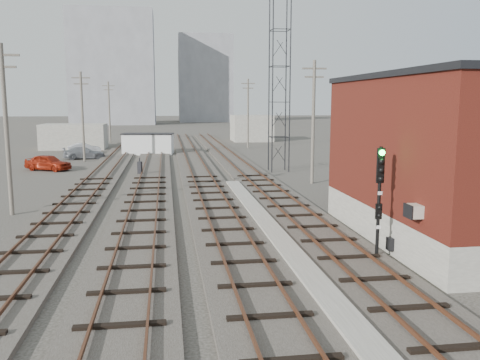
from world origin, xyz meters
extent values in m
plane|color=#282621|center=(0.00, 60.00, 0.00)|extent=(320.00, 320.00, 0.00)
cube|color=#332D28|center=(2.50, 39.00, 0.10)|extent=(3.20, 90.00, 0.20)
cube|color=#4C2816|center=(1.78, 39.00, 0.33)|extent=(0.07, 90.00, 0.12)
cube|color=#4C2816|center=(3.22, 39.00, 0.33)|extent=(0.07, 90.00, 0.12)
cube|color=#332D28|center=(-1.50, 39.00, 0.10)|extent=(3.20, 90.00, 0.20)
cube|color=#4C2816|center=(-2.22, 39.00, 0.33)|extent=(0.07, 90.00, 0.12)
cube|color=#4C2816|center=(-0.78, 39.00, 0.33)|extent=(0.07, 90.00, 0.12)
cube|color=#332D28|center=(-5.50, 39.00, 0.10)|extent=(3.20, 90.00, 0.20)
cube|color=#4C2816|center=(-6.22, 39.00, 0.33)|extent=(0.07, 90.00, 0.12)
cube|color=#4C2816|center=(-4.78, 39.00, 0.33)|extent=(0.07, 90.00, 0.12)
cube|color=#332D28|center=(-9.50, 39.00, 0.10)|extent=(3.20, 90.00, 0.20)
cube|color=#4C2816|center=(-10.22, 39.00, 0.33)|extent=(0.07, 90.00, 0.12)
cube|color=#4C2816|center=(-8.78, 39.00, 0.33)|extent=(0.07, 90.00, 0.12)
cube|color=gray|center=(0.50, 14.00, 0.13)|extent=(0.90, 28.00, 0.26)
cube|color=gray|center=(7.50, 12.00, 0.75)|extent=(6.00, 12.00, 1.50)
cube|color=#5B2015|center=(7.50, 12.00, 4.25)|extent=(6.00, 12.00, 5.50)
cube|color=black|center=(7.50, 12.00, 7.10)|extent=(6.20, 12.20, 0.25)
cube|color=beige|center=(4.28, 8.00, 2.25)|extent=(0.45, 0.62, 0.45)
cube|color=black|center=(4.40, 10.00, 0.50)|extent=(0.20, 0.35, 0.50)
cylinder|color=black|center=(4.75, 34.25, 7.50)|extent=(0.10, 0.10, 15.00)
cylinder|color=black|center=(6.25, 34.25, 7.50)|extent=(0.10, 0.10, 15.00)
cylinder|color=black|center=(4.75, 35.75, 7.50)|extent=(0.10, 0.10, 15.00)
cylinder|color=black|center=(6.25, 35.75, 7.50)|extent=(0.10, 0.10, 15.00)
cylinder|color=#595147|center=(-12.50, 20.00, 4.50)|extent=(0.24, 0.24, 9.00)
cube|color=#595147|center=(-12.50, 20.00, 8.40)|extent=(1.80, 0.12, 0.12)
cube|color=#595147|center=(-12.50, 20.00, 7.80)|extent=(1.40, 0.12, 0.12)
cylinder|color=#595147|center=(-12.50, 45.00, 4.50)|extent=(0.24, 0.24, 9.00)
cube|color=#595147|center=(-12.50, 45.00, 8.40)|extent=(1.80, 0.12, 0.12)
cube|color=#595147|center=(-12.50, 45.00, 7.80)|extent=(1.40, 0.12, 0.12)
cylinder|color=#595147|center=(-12.50, 70.00, 4.50)|extent=(0.24, 0.24, 9.00)
cube|color=#595147|center=(-12.50, 70.00, 8.40)|extent=(1.80, 0.12, 0.12)
cube|color=#595147|center=(-12.50, 70.00, 7.80)|extent=(1.40, 0.12, 0.12)
cylinder|color=#595147|center=(6.50, 28.00, 4.50)|extent=(0.24, 0.24, 9.00)
cube|color=#595147|center=(6.50, 28.00, 8.40)|extent=(1.80, 0.12, 0.12)
cube|color=#595147|center=(6.50, 28.00, 7.80)|extent=(1.40, 0.12, 0.12)
cylinder|color=#595147|center=(6.50, 58.00, 4.50)|extent=(0.24, 0.24, 9.00)
cube|color=#595147|center=(6.50, 58.00, 8.40)|extent=(1.80, 0.12, 0.12)
cube|color=#595147|center=(6.50, 58.00, 7.80)|extent=(1.40, 0.12, 0.12)
cube|color=gray|center=(-18.00, 135.00, 15.00)|extent=(22.00, 14.00, 30.00)
cube|color=gray|center=(8.00, 150.00, 13.00)|extent=(16.00, 12.00, 26.00)
cube|color=gray|center=(-16.00, 60.00, 1.60)|extent=(8.00, 5.00, 3.20)
cube|color=gray|center=(9.00, 70.00, 2.00)|extent=(6.00, 6.00, 4.00)
cube|color=gray|center=(3.70, 9.63, 0.05)|extent=(0.40, 0.40, 0.10)
cylinder|color=black|center=(3.70, 9.63, 2.18)|extent=(0.13, 0.13, 4.37)
cube|color=black|center=(3.70, 9.61, 3.66)|extent=(0.28, 0.10, 1.31)
sphere|color=#0CE533|center=(3.70, 9.52, 4.15)|extent=(0.22, 0.22, 0.22)
sphere|color=black|center=(3.70, 9.52, 3.82)|extent=(0.22, 0.22, 0.22)
sphere|color=black|center=(3.70, 9.52, 3.49)|extent=(0.22, 0.22, 0.22)
sphere|color=black|center=(3.70, 9.52, 3.17)|extent=(0.22, 0.22, 0.22)
cube|color=black|center=(3.70, 9.61, 1.91)|extent=(0.24, 0.09, 0.60)
cube|color=white|center=(3.70, 9.55, 2.62)|extent=(0.17, 0.02, 0.13)
cube|color=white|center=(3.70, 9.55, 1.31)|extent=(0.17, 0.02, 0.13)
cube|color=black|center=(-6.39, 33.69, 0.66)|extent=(0.42, 0.42, 1.09)
cylinder|color=black|center=(-6.39, 33.69, 1.36)|extent=(0.09, 0.09, 0.33)
cube|color=silver|center=(-6.29, 51.34, 1.17)|extent=(5.90, 3.09, 2.35)
cube|color=black|center=(-6.29, 51.34, 2.40)|extent=(6.12, 3.31, 0.11)
imported|color=maroon|center=(-14.61, 38.38, 0.71)|extent=(4.48, 3.42, 1.42)
imported|color=#A8AAB0|center=(-13.78, 53.36, 0.62)|extent=(3.92, 1.93, 1.24)
imported|color=gray|center=(-12.90, 47.46, 0.63)|extent=(4.62, 2.60, 1.26)
camera|label=1|loc=(-4.20, -8.22, 6.00)|focal=38.00mm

